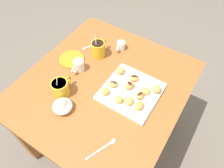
{
  "coord_description": "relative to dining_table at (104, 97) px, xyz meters",
  "views": [
    {
      "loc": [
        -0.58,
        -0.43,
        1.65
      ],
      "look_at": [
        0.01,
        -0.05,
        0.73
      ],
      "focal_mm": 33.77,
      "sensor_mm": 36.0,
      "label": 1
    }
  ],
  "objects": [
    {
      "name": "ground_plane",
      "position": [
        0.0,
        0.0,
        -0.58
      ],
      "size": [
        8.0,
        8.0,
        0.0
      ],
      "primitive_type": "plane",
      "color": "#665B51"
    },
    {
      "name": "dining_table",
      "position": [
        0.0,
        0.0,
        0.0
      ],
      "size": [
        0.95,
        0.88,
        0.71
      ],
      "color": "#935628",
      "rests_on": "ground_plane"
    },
    {
      "name": "pastry_plate_square",
      "position": [
        0.03,
        -0.16,
        0.13
      ],
      "size": [
        0.3,
        0.3,
        0.02
      ],
      "primitive_type": "cube",
      "color": "white",
      "rests_on": "dining_table"
    },
    {
      "name": "coffee_mug_mustard_left",
      "position": [
        -0.17,
        0.16,
        0.17
      ],
      "size": [
        0.13,
        0.09,
        0.14
      ],
      "color": "gold",
      "rests_on": "dining_table"
    },
    {
      "name": "coffee_mug_mustard_right",
      "position": [
        0.18,
        0.16,
        0.18
      ],
      "size": [
        0.13,
        0.08,
        0.15
      ],
      "color": "gold",
      "rests_on": "dining_table"
    },
    {
      "name": "cream_pitcher_white",
      "position": [
        0.01,
        0.18,
        0.17
      ],
      "size": [
        0.1,
        0.06,
        0.07
      ],
      "color": "white",
      "rests_on": "dining_table"
    },
    {
      "name": "ice_cream_bowl",
      "position": [
        -0.25,
        0.08,
        0.16
      ],
      "size": [
        0.1,
        0.1,
        0.08
      ],
      "color": "white",
      "rests_on": "dining_table"
    },
    {
      "name": "chocolate_sauce_pitcher",
      "position": [
        0.3,
        0.07,
        0.16
      ],
      "size": [
        0.09,
        0.05,
        0.06
      ],
      "color": "white",
      "rests_on": "dining_table"
    },
    {
      "name": "saucer_orange_left",
      "position": [
        0.05,
        0.27,
        0.13
      ],
      "size": [
        0.15,
        0.15,
        0.01
      ],
      "primitive_type": "cylinder",
      "color": "orange",
      "rests_on": "dining_table"
    },
    {
      "name": "loose_spoon_near_saucer",
      "position": [
        0.21,
        0.24,
        0.13
      ],
      "size": [
        0.15,
        0.08,
        0.01
      ],
      "color": "silver",
      "rests_on": "dining_table"
    },
    {
      "name": "loose_spoon_by_plate",
      "position": [
        -0.3,
        -0.21,
        0.13
      ],
      "size": [
        0.15,
        0.07,
        0.01
      ],
      "color": "silver",
      "rests_on": "dining_table"
    },
    {
      "name": "beignet_0",
      "position": [
        -0.06,
        -0.05,
        0.16
      ],
      "size": [
        0.05,
        0.05,
        0.03
      ],
      "primitive_type": "ellipsoid",
      "rotation": [
        0.0,
        0.0,
        3.13
      ],
      "color": "#D19347",
      "rests_on": "pastry_plate_square"
    },
    {
      "name": "beignet_1",
      "position": [
        0.11,
        -0.13,
        0.16
      ],
      "size": [
        0.06,
        0.07,
        0.03
      ],
      "primitive_type": "ellipsoid",
      "rotation": [
        0.0,
        0.0,
        2.12
      ],
      "color": "#D19347",
      "rests_on": "pastry_plate_square"
    },
    {
      "name": "chocolate_drizzle_1",
      "position": [
        0.11,
        -0.13,
        0.18
      ],
      "size": [
        0.03,
        0.04,
        0.0
      ],
      "primitive_type": "ellipsoid",
      "rotation": [
        0.0,
        0.0,
        2.06
      ],
      "color": "#381E11",
      "rests_on": "beignet_1"
    },
    {
      "name": "beignet_2",
      "position": [
        0.01,
        -0.06,
        0.16
      ],
      "size": [
        0.06,
        0.07,
        0.03
      ],
      "primitive_type": "ellipsoid",
      "rotation": [
        0.0,
        0.0,
        2.22
      ],
      "color": "#D19347",
      "rests_on": "pastry_plate_square"
    },
    {
      "name": "chocolate_drizzle_2",
      "position": [
        0.01,
        -0.06,
        0.17
      ],
      "size": [
        0.02,
        0.04,
        0.0
      ],
      "primitive_type": "ellipsoid",
      "rotation": [
        0.0,
        0.0,
        1.8
      ],
      "color": "#381E11",
      "rests_on": "beignet_2"
    },
    {
      "name": "beignet_3",
      "position": [
        0.05,
        -0.14,
        0.16
      ],
      "size": [
        0.07,
        0.06,
        0.04
      ],
      "primitive_type": "ellipsoid",
      "rotation": [
        0.0,
        0.0,
        4.26
      ],
      "color": "#D19347",
      "rests_on": "pastry_plate_square"
    },
    {
      "name": "chocolate_drizzle_3",
      "position": [
        0.05,
        -0.14,
        0.18
      ],
      "size": [
        0.03,
        0.03,
        0.0
      ],
      "primitive_type": "ellipsoid",
      "rotation": [
        0.0,
        0.0,
        4.43
      ],
      "color": "#381E11",
      "rests_on": "beignet_3"
    },
    {
      "name": "beignet_4",
      "position": [
        0.11,
        -0.04,
        0.16
      ],
      "size": [
        0.06,
        0.05,
        0.04
      ],
      "primitive_type": "ellipsoid",
      "rotation": [
        0.0,
        0.0,
        2.98
      ],
      "color": "#D19347",
      "rests_on": "pastry_plate_square"
    },
    {
      "name": "beignet_5",
      "position": [
        -0.04,
        -0.18,
        0.16
      ],
      "size": [
        0.06,
        0.06,
        0.03
      ],
      "primitive_type": "ellipsoid",
      "rotation": [
        0.0,
        0.0,
        1.26
      ],
      "color": "#D19347",
      "rests_on": "pastry_plate_square"
    },
    {
      "name": "beignet_6",
      "position": [
        -0.04,
        -0.24,
        0.16
      ],
      "size": [
        0.06,
        0.04,
        0.04
      ],
      "primitive_type": "ellipsoid",
      "rotation": [
        0.0,
        0.0,
        4.65
      ],
      "color": "#D19347",
      "rests_on": "pastry_plate_square"
    },
    {
      "name": "beignet_7",
      "position": [
        0.1,
        -0.27,
        0.16
      ],
      "size": [
        0.07,
        0.06,
        0.04
      ],
      "primitive_type": "ellipsoid",
      "rotation": [
        0.0,
        0.0,
        3.57
      ],
      "color": "#D19347",
      "rests_on": "pastry_plate_square"
    },
    {
      "name": "beignet_8",
      "position": [
        0.02,
        -0.22,
        0.16
      ],
      "size": [
        0.05,
        0.04,
        0.03
      ],
      "primitive_type": "ellipsoid",
      "rotation": [
        0.0,
        0.0,
        0.03
      ],
      "color": "#D19347",
      "rests_on": "pastry_plate_square"
    },
    {
      "name": "chocolate_drizzle_8",
      "position": [
        0.02,
        -0.22,
        0.18
      ],
      "size": [
        0.04,
        0.03,
        0.0
      ],
      "primitive_type": "ellipsoid",
      "rotation": [
        0.0,
        0.0,
        -0.39
      ],
      "color": "#381E11",
      "rests_on": "beignet_8"
    },
    {
      "name": "beignet_9",
      "position": [
        -0.06,
        -0.14,
        0.16
      ],
      "size": [
        0.06,
        0.06,
        0.03
      ],
      "primitive_type": "ellipsoid",
      "rotation": [
        0.0,
        0.0,
        5.31
      ],
      "color": "#D19347",
      "rests_on": "pastry_plate_square"
    },
    {
      "name": "beignet_10",
      "position": [
        0.06,
        -0.23,
        0.16
      ],
      "size": [
        0.07,
        0.07,
        0.03
      ],
      "primitive_type": "ellipsoid",
      "rotation": [
        0.0,
        0.0,
        0.78
      ],
      "color": "#D19347",
      "rests_on": "pastry_plate_square"
    }
  ]
}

